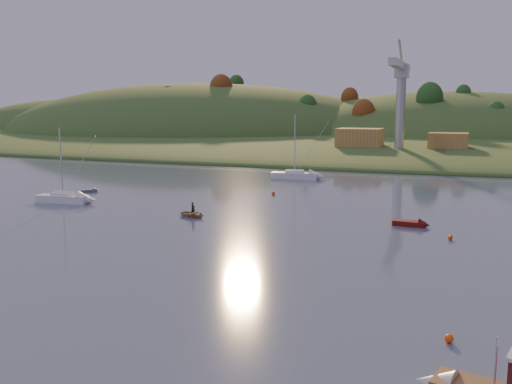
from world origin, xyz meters
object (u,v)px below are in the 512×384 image
(sailboat_near, at_px, (63,198))
(grey_dinghy, at_px, (92,190))
(sailboat_far, at_px, (295,175))
(canoe, at_px, (193,214))
(red_tender, at_px, (416,224))

(sailboat_near, bearing_deg, grey_dinghy, 95.95)
(sailboat_far, distance_m, grey_dinghy, 35.10)
(sailboat_far, bearing_deg, sailboat_near, -127.70)
(sailboat_far, bearing_deg, canoe, -97.03)
(sailboat_far, bearing_deg, grey_dinghy, -139.11)
(sailboat_far, relative_size, canoe, 3.48)
(grey_dinghy, bearing_deg, canoe, -76.48)
(sailboat_near, relative_size, red_tender, 2.48)
(canoe, bearing_deg, grey_dinghy, 77.58)
(sailboat_near, distance_m, sailboat_far, 41.16)
(sailboat_near, distance_m, grey_dinghy, 9.70)
(red_tender, height_order, grey_dinghy, red_tender)
(sailboat_near, height_order, red_tender, sailboat_near)
(canoe, relative_size, red_tender, 0.81)
(red_tender, bearing_deg, grey_dinghy, 175.88)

